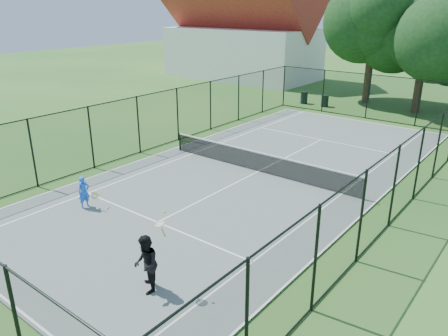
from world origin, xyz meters
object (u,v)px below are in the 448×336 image
Objects in this scene: tennis_net at (259,161)px; player_blue at (84,192)px; player_black at (146,264)px; trash_bin_right at (325,101)px; trash_bin_left at (304,97)px.

player_blue reaches higher than tennis_net.
player_black is (5.73, -2.07, 0.20)m from player_blue.
player_black reaches higher than trash_bin_right.
trash_bin_right is at bearing 0.20° from trash_bin_left.
player_blue is at bearing -83.40° from trash_bin_left.
trash_bin_right is at bearing 104.68° from tennis_net.
player_blue is (-3.08, -7.22, 0.10)m from tennis_net.
tennis_net is 7.85m from player_blue.
trash_bin_right is (-3.84, 14.65, -0.14)m from tennis_net.
trash_bin_left reaches higher than trash_bin_right.
trash_bin_left is at bearing 96.60° from player_blue.
player_blue is 0.54× the size of player_black.
tennis_net reaches higher than trash_bin_right.
player_blue is at bearing -88.00° from trash_bin_right.
player_blue is at bearing -113.06° from tennis_net.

